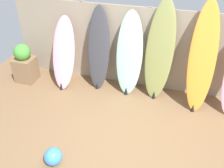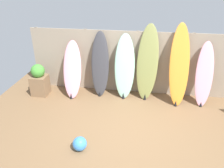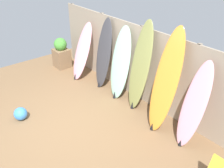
{
  "view_description": "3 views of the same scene",
  "coord_description": "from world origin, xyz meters",
  "px_view_note": "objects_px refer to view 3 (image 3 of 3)",
  "views": [
    {
      "loc": [
        0.69,
        -2.85,
        3.23
      ],
      "look_at": [
        -0.36,
        0.63,
        0.82
      ],
      "focal_mm": 40.0,
      "sensor_mm": 36.0,
      "label": 1
    },
    {
      "loc": [
        0.2,
        -3.81,
        3.16
      ],
      "look_at": [
        -0.46,
        0.49,
        0.96
      ],
      "focal_mm": 35.0,
      "sensor_mm": 36.0,
      "label": 2
    },
    {
      "loc": [
        3.7,
        -1.86,
        3.39
      ],
      "look_at": [
        0.29,
        0.94,
        0.87
      ],
      "focal_mm": 40.0,
      "sensor_mm": 36.0,
      "label": 3
    }
  ],
  "objects_px": {
    "surfboard_olive_3": "(140,67)",
    "surfboard_orange_4": "(166,82)",
    "beach_ball": "(21,114)",
    "surfboard_pink_0": "(82,52)",
    "surfboard_charcoal_1": "(104,54)",
    "surfboard_seafoam_2": "(120,64)",
    "surfboard_pink_5": "(194,106)",
    "planter_box": "(61,53)"
  },
  "relations": [
    {
      "from": "surfboard_olive_3",
      "to": "surfboard_orange_4",
      "type": "bearing_deg",
      "value": -7.73
    },
    {
      "from": "surfboard_pink_0",
      "to": "surfboard_pink_5",
      "type": "distance_m",
      "value": 3.53
    },
    {
      "from": "surfboard_pink_5",
      "to": "planter_box",
      "type": "bearing_deg",
      "value": -177.17
    },
    {
      "from": "planter_box",
      "to": "beach_ball",
      "type": "height_order",
      "value": "planter_box"
    },
    {
      "from": "surfboard_pink_0",
      "to": "surfboard_charcoal_1",
      "type": "distance_m",
      "value": 0.79
    },
    {
      "from": "surfboard_pink_0",
      "to": "beach_ball",
      "type": "bearing_deg",
      "value": -69.67
    },
    {
      "from": "surfboard_charcoal_1",
      "to": "surfboard_seafoam_2",
      "type": "relative_size",
      "value": 1.02
    },
    {
      "from": "surfboard_pink_0",
      "to": "surfboard_seafoam_2",
      "type": "height_order",
      "value": "surfboard_seafoam_2"
    },
    {
      "from": "surfboard_olive_3",
      "to": "surfboard_orange_4",
      "type": "distance_m",
      "value": 0.82
    },
    {
      "from": "surfboard_pink_0",
      "to": "surfboard_pink_5",
      "type": "xyz_separation_m",
      "value": [
        3.53,
        0.08,
        0.06
      ]
    },
    {
      "from": "surfboard_pink_5",
      "to": "beach_ball",
      "type": "height_order",
      "value": "surfboard_pink_5"
    },
    {
      "from": "beach_ball",
      "to": "planter_box",
      "type": "bearing_deg",
      "value": 130.98
    },
    {
      "from": "surfboard_charcoal_1",
      "to": "surfboard_pink_5",
      "type": "height_order",
      "value": "surfboard_charcoal_1"
    },
    {
      "from": "surfboard_olive_3",
      "to": "beach_ball",
      "type": "relative_size",
      "value": 7.16
    },
    {
      "from": "surfboard_olive_3",
      "to": "surfboard_charcoal_1",
      "type": "bearing_deg",
      "value": -179.68
    },
    {
      "from": "surfboard_orange_4",
      "to": "surfboard_pink_0",
      "type": "bearing_deg",
      "value": -178.92
    },
    {
      "from": "surfboard_olive_3",
      "to": "surfboard_orange_4",
      "type": "height_order",
      "value": "surfboard_orange_4"
    },
    {
      "from": "surfboard_orange_4",
      "to": "surfboard_charcoal_1",
      "type": "bearing_deg",
      "value": 177.19
    },
    {
      "from": "surfboard_pink_0",
      "to": "surfboard_orange_4",
      "type": "relative_size",
      "value": 0.73
    },
    {
      "from": "surfboard_seafoam_2",
      "to": "surfboard_pink_5",
      "type": "xyz_separation_m",
      "value": [
        2.08,
        -0.05,
        -0.06
      ]
    },
    {
      "from": "surfboard_pink_0",
      "to": "surfboard_orange_4",
      "type": "distance_m",
      "value": 2.88
    },
    {
      "from": "beach_ball",
      "to": "surfboard_pink_0",
      "type": "bearing_deg",
      "value": 110.33
    },
    {
      "from": "surfboard_olive_3",
      "to": "surfboard_pink_5",
      "type": "relative_size",
      "value": 1.24
    },
    {
      "from": "surfboard_seafoam_2",
      "to": "surfboard_orange_4",
      "type": "xyz_separation_m",
      "value": [
        1.42,
        -0.07,
        0.16
      ]
    },
    {
      "from": "surfboard_charcoal_1",
      "to": "surfboard_seafoam_2",
      "type": "bearing_deg",
      "value": -2.51
    },
    {
      "from": "beach_ball",
      "to": "surfboard_pink_5",
      "type": "bearing_deg",
      "value": 39.61
    },
    {
      "from": "surfboard_pink_0",
      "to": "planter_box",
      "type": "xyz_separation_m",
      "value": [
        -0.96,
        -0.15,
        -0.32
      ]
    },
    {
      "from": "surfboard_olive_3",
      "to": "surfboard_seafoam_2",
      "type": "bearing_deg",
      "value": -176.47
    },
    {
      "from": "surfboard_charcoal_1",
      "to": "surfboard_olive_3",
      "type": "relative_size",
      "value": 0.89
    },
    {
      "from": "surfboard_charcoal_1",
      "to": "surfboard_seafoam_2",
      "type": "height_order",
      "value": "surfboard_charcoal_1"
    },
    {
      "from": "surfboard_pink_5",
      "to": "planter_box",
      "type": "xyz_separation_m",
      "value": [
        -4.48,
        -0.22,
        -0.38
      ]
    },
    {
      "from": "surfboard_pink_5",
      "to": "beach_ball",
      "type": "relative_size",
      "value": 5.8
    },
    {
      "from": "beach_ball",
      "to": "surfboard_orange_4",
      "type": "bearing_deg",
      "value": 47.26
    },
    {
      "from": "surfboard_pink_0",
      "to": "surfboard_charcoal_1",
      "type": "height_order",
      "value": "surfboard_charcoal_1"
    },
    {
      "from": "surfboard_pink_0",
      "to": "beach_ball",
      "type": "distance_m",
      "value": 2.4
    },
    {
      "from": "surfboard_pink_5",
      "to": "beach_ball",
      "type": "distance_m",
      "value": 3.59
    },
    {
      "from": "surfboard_seafoam_2",
      "to": "surfboard_olive_3",
      "type": "relative_size",
      "value": 0.87
    },
    {
      "from": "surfboard_pink_0",
      "to": "planter_box",
      "type": "distance_m",
      "value": 1.02
    },
    {
      "from": "surfboard_orange_4",
      "to": "planter_box",
      "type": "relative_size",
      "value": 2.27
    },
    {
      "from": "surfboard_orange_4",
      "to": "surfboard_pink_5",
      "type": "relative_size",
      "value": 1.27
    },
    {
      "from": "planter_box",
      "to": "beach_ball",
      "type": "bearing_deg",
      "value": -49.02
    },
    {
      "from": "surfboard_olive_3",
      "to": "beach_ball",
      "type": "bearing_deg",
      "value": -118.05
    }
  ]
}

